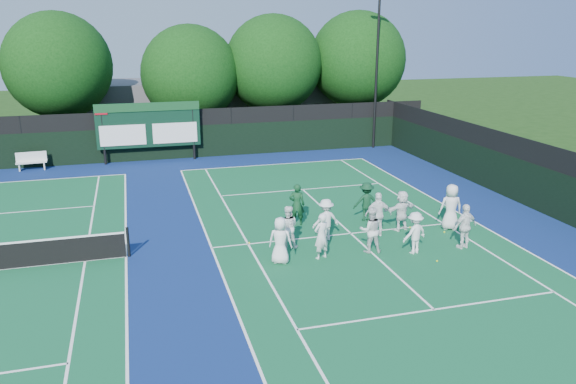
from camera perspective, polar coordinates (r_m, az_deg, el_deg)
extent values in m
plane|color=#193A0F|center=(21.37, 7.39, -5.14)|extent=(120.00, 120.00, 0.00)
cube|color=navy|center=(20.84, -9.18, -5.78)|extent=(34.00, 32.00, 0.01)
cube|color=#125932|center=(22.22, 6.39, -4.21)|extent=(10.97, 23.77, 0.00)
cube|color=white|center=(33.04, -1.31, 2.83)|extent=(10.97, 0.08, 0.00)
cube|color=white|center=(20.89, -7.78, -5.63)|extent=(0.08, 23.77, 0.00)
cube|color=white|center=(24.72, 18.28, -2.79)|extent=(0.08, 23.77, 0.00)
cube|color=white|center=(21.10, -4.08, -5.29)|extent=(0.08, 23.77, 0.00)
cube|color=white|center=(24.00, 15.56, -3.13)|extent=(0.08, 23.77, 0.00)
cube|color=white|center=(16.99, 14.61, -11.48)|extent=(8.23, 0.08, 0.00)
cube|color=white|center=(27.94, 1.50, 0.26)|extent=(8.23, 0.08, 0.00)
cube|color=white|center=(22.22, 6.39, -4.20)|extent=(0.08, 12.80, 0.00)
cube|color=white|center=(32.62, -25.86, 0.97)|extent=(10.97, 0.08, 0.00)
cube|color=white|center=(20.75, -16.13, -6.32)|extent=(0.08, 23.77, 0.00)
cube|color=white|center=(20.83, -19.92, -6.59)|extent=(0.08, 23.77, 0.00)
cube|color=black|center=(34.94, -12.22, 4.87)|extent=(34.00, 0.08, 2.00)
cube|color=black|center=(34.68, -12.38, 7.30)|extent=(34.00, 0.05, 1.00)
cube|color=black|center=(26.53, 24.81, 0.03)|extent=(0.08, 32.00, 2.00)
cube|color=black|center=(26.18, 25.20, 3.18)|extent=(0.05, 32.00, 1.00)
cylinder|color=black|center=(34.39, -18.26, 5.51)|extent=(0.16, 0.16, 3.50)
cylinder|color=black|center=(34.54, -9.59, 6.15)|extent=(0.16, 0.16, 3.50)
cube|color=black|center=(34.29, -13.97, 6.59)|extent=(6.00, 0.15, 2.60)
cube|color=#134420|center=(34.02, -14.10, 8.38)|extent=(6.00, 0.05, 0.50)
cube|color=white|center=(34.27, -16.42, 5.54)|extent=(2.60, 0.04, 1.20)
cube|color=white|center=(34.35, -11.40, 5.92)|extent=(2.60, 0.04, 1.20)
cube|color=#A60D1B|center=(34.06, -18.49, 7.87)|extent=(0.70, 0.04, 0.50)
cube|color=#56565A|center=(43.02, -7.68, 8.59)|extent=(18.00, 6.00, 4.00)
cylinder|color=black|center=(37.38, 8.98, 11.99)|extent=(0.16, 0.16, 10.00)
cylinder|color=black|center=(20.55, -15.93, -4.92)|extent=(0.10, 0.10, 1.10)
cube|color=silver|center=(34.76, -24.61, 2.75)|extent=(1.65, 0.57, 0.06)
cube|color=silver|center=(34.86, -24.63, 3.30)|extent=(1.62, 0.20, 0.54)
cube|color=silver|center=(34.93, -25.61, 2.28)|extent=(0.10, 0.38, 0.43)
cube|color=silver|center=(34.72, -23.51, 2.46)|extent=(0.10, 0.38, 0.43)
cylinder|color=black|center=(38.45, -21.69, 5.93)|extent=(0.44, 0.44, 3.06)
sphere|color=#0B330C|center=(38.00, -22.34, 11.81)|extent=(6.50, 6.50, 6.50)
sphere|color=#0B330C|center=(38.28, -21.28, 10.97)|extent=(4.55, 4.55, 4.55)
cylinder|color=black|center=(38.49, -9.63, 6.38)|extent=(0.44, 0.44, 2.41)
sphere|color=#0B330C|center=(38.04, -9.89, 11.72)|extent=(6.38, 6.38, 6.38)
sphere|color=#0B330C|center=(38.46, -8.99, 10.85)|extent=(4.47, 4.47, 4.47)
cylinder|color=black|center=(39.43, -1.45, 7.21)|extent=(0.44, 0.44, 2.90)
sphere|color=#0B330C|center=(38.98, -1.49, 12.89)|extent=(6.58, 6.58, 6.58)
sphere|color=#0B330C|center=(39.47, -0.73, 11.98)|extent=(4.60, 4.60, 4.60)
cylinder|color=black|center=(41.33, 6.88, 7.62)|extent=(0.44, 0.44, 3.02)
sphere|color=#0B330C|center=(40.91, 7.08, 13.20)|extent=(6.73, 6.73, 6.73)
sphere|color=#0B330C|center=(41.46, 7.66, 12.29)|extent=(4.71, 4.71, 4.71)
sphere|color=yellow|center=(23.19, 12.30, -3.53)|extent=(0.07, 0.07, 0.07)
sphere|color=yellow|center=(20.20, 14.90, -6.79)|extent=(0.07, 0.07, 0.07)
sphere|color=yellow|center=(21.15, -3.96, -5.17)|extent=(0.07, 0.07, 0.07)
sphere|color=yellow|center=(23.01, 15.60, -3.94)|extent=(0.07, 0.07, 0.07)
imported|color=white|center=(19.15, -0.79, -4.95)|extent=(0.95, 0.81, 1.65)
imported|color=white|center=(19.56, 3.41, -4.50)|extent=(0.71, 0.59, 1.66)
imported|color=white|center=(20.29, 8.40, -3.84)|extent=(0.91, 0.77, 1.68)
imported|color=white|center=(20.50, 12.75, -4.07)|extent=(1.12, 0.83, 1.54)
imported|color=white|center=(21.40, 17.56, -3.35)|extent=(1.05, 0.60, 1.69)
imported|color=white|center=(20.46, -0.04, -3.58)|extent=(0.91, 0.79, 1.61)
imported|color=white|center=(21.24, 3.86, -2.83)|extent=(1.10, 0.71, 1.62)
imported|color=white|center=(21.88, 9.15, -2.25)|extent=(1.08, 0.61, 1.75)
imported|color=white|center=(22.67, 11.47, -1.86)|extent=(1.58, 0.81, 1.63)
imported|color=white|center=(23.22, 16.21, -1.47)|extent=(1.00, 0.74, 1.85)
imported|color=#103D1F|center=(22.78, 0.91, -1.28)|extent=(0.73, 0.60, 1.74)
imported|color=#0F371F|center=(23.51, 7.95, -0.98)|extent=(1.14, 0.75, 1.66)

